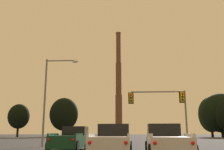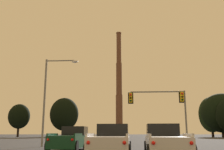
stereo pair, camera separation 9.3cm
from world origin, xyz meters
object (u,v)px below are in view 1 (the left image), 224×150
Objects in this scene: pickup_truck_right_lane_second at (166,142)px; traffic_light_overhead_right at (166,103)px; pickup_truck_center_lane_second at (112,142)px; street_lamp at (50,92)px; smokestack at (119,93)px; pickup_truck_left_lane_front at (71,139)px.

pickup_truck_right_lane_second is 13.94m from traffic_light_overhead_right.
pickup_truck_center_lane_second is 0.99× the size of pickup_truck_right_lane_second.
traffic_light_overhead_right is at bearing 70.11° from pickup_truck_center_lane_second.
traffic_light_overhead_right reaches higher than pickup_truck_center_lane_second.
pickup_truck_center_lane_second and pickup_truck_right_lane_second have the same top height.
smokestack reaches higher than street_lamp.
pickup_truck_left_lane_front is 0.88× the size of traffic_light_overhead_right.
traffic_light_overhead_right is at bearing 83.22° from pickup_truck_right_lane_second.
pickup_truck_left_lane_front is at bearing -89.46° from smokestack.
pickup_truck_center_lane_second is at bearing -56.12° from pickup_truck_left_lane_front.
smokestack is (-1.28, 136.33, 24.20)m from pickup_truck_left_lane_front.
traffic_light_overhead_right is 12.16m from street_lamp.
street_lamp reaches higher than traffic_light_overhead_right.
smokestack is at bearing 91.60° from pickup_truck_left_lane_front.
pickup_truck_left_lane_front is 1.00× the size of pickup_truck_right_lane_second.
pickup_truck_center_lane_second is at bearing -56.34° from street_lamp.
pickup_truck_center_lane_second is 13.17m from street_lamp.
pickup_truck_left_lane_front and pickup_truck_right_lane_second have the same top height.
street_lamp reaches higher than pickup_truck_center_lane_second.
smokestack reaches higher than pickup_truck_left_lane_front.
smokestack reaches higher than pickup_truck_center_lane_second.
traffic_light_overhead_right is at bearing 43.42° from pickup_truck_left_lane_front.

